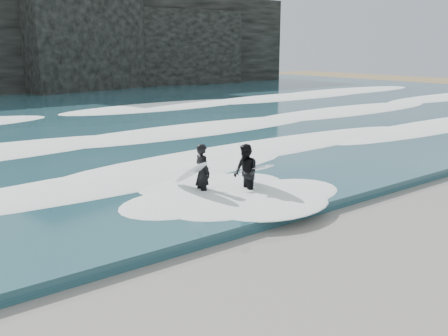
{
  "coord_description": "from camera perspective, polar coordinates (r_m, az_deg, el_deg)",
  "views": [
    {
      "loc": [
        -10.46,
        -5.69,
        4.52
      ],
      "look_at": [
        -1.67,
        5.68,
        1.0
      ],
      "focal_mm": 40.0,
      "sensor_mm": 36.0,
      "label": 1
    }
  ],
  "objects": [
    {
      "name": "sea",
      "position": [
        36.49,
        -20.89,
        5.99
      ],
      "size": [
        90.0,
        52.0,
        0.3
      ],
      "primitive_type": "cube",
      "color": "#1F4751",
      "rests_on": "ground"
    },
    {
      "name": "surfer_left",
      "position": [
        14.84,
        -2.72,
        -0.5
      ],
      "size": [
        0.93,
        1.76,
        1.72
      ],
      "color": "black",
      "rests_on": "ground"
    },
    {
      "name": "foam_near",
      "position": [
        18.49,
        -2.19,
        0.88
      ],
      "size": [
        60.0,
        3.2,
        0.2
      ],
      "primitive_type": "ellipsoid",
      "color": "white",
      "rests_on": "sea"
    },
    {
      "name": "foam_far",
      "position": [
        32.67,
        -18.84,
        5.88
      ],
      "size": [
        60.0,
        4.8,
        0.3
      ],
      "primitive_type": "ellipsoid",
      "color": "white",
      "rests_on": "sea"
    },
    {
      "name": "foam_mid",
      "position": [
        24.42,
        -11.82,
        3.81
      ],
      "size": [
        60.0,
        4.0,
        0.24
      ],
      "primitive_type": "ellipsoid",
      "color": "white",
      "rests_on": "sea"
    },
    {
      "name": "ground",
      "position": [
        12.73,
        22.37,
        -8.12
      ],
      "size": [
        120.0,
        120.0,
        0.0
      ],
      "primitive_type": "plane",
      "color": "olive",
      "rests_on": "ground"
    },
    {
      "name": "surfer_right",
      "position": [
        14.83,
        2.62,
        -0.51
      ],
      "size": [
        1.3,
        2.01,
        1.72
      ],
      "color": "black",
      "rests_on": "ground"
    }
  ]
}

